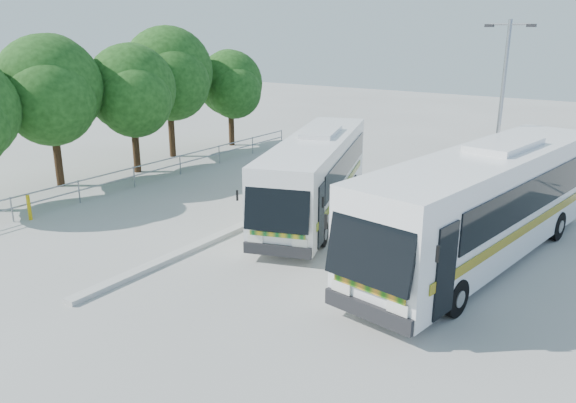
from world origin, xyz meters
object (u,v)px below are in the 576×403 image
Objects in this scene: tree_far_e at (231,83)px; coach_main at (316,173)px; tree_far_c at (132,89)px; lamppost at (501,110)px; bollard at (29,207)px; coach_adjacent at (484,203)px; tree_far_d at (169,72)px; tree_far_b at (50,88)px.

tree_far_e is 0.53× the size of coach_main.
lamppost is at bearing 12.04° from tree_far_c.
coach_main is 11.23m from bollard.
tree_far_e is at bearing 123.80° from coach_main.
coach_adjacent reaches higher than bollard.
tree_far_e is (0.68, 4.50, -0.93)m from tree_far_d.
tree_far_b is at bearing -157.12° from lamppost.
tree_far_e is at bearing 93.54° from tree_far_c.
bollard is at bearing -72.26° from tree_far_c.
coach_main is (12.32, -4.28, -3.14)m from tree_far_d.
lamppost is (16.89, 3.60, -0.13)m from tree_far_c.
coach_main is at bearing 38.73° from bollard.
tree_far_d reaches higher than coach_adjacent.
tree_far_d is 18.10m from lamppost.
tree_far_c is at bearing -86.46° from tree_far_e.
tree_far_e is 18.00m from lamppost.
tree_far_b is 1.07× the size of tree_far_c.
coach_main is at bearing -143.98° from lamppost.
tree_far_b is 4.01m from tree_far_c.
coach_main is at bearing -37.05° from tree_far_e.
tree_far_d is at bearing 107.83° from tree_far_c.
tree_far_c is 0.50× the size of coach_adjacent.
tree_far_e is 5.93× the size of bollard.
tree_far_c is at bearing -72.17° from tree_far_d.
coach_main is at bearing -19.18° from tree_far_d.
coach_main is at bearing -3.01° from tree_far_c.
tree_far_d is (-0.30, 7.60, 0.25)m from tree_far_b.
tree_far_b is 19.31m from lamppost.
tree_far_d is at bearing 107.77° from bollard.
tree_far_c is (0.89, 3.90, -0.31)m from tree_far_b.
tree_far_c is at bearing 77.09° from tree_far_b.
tree_far_b is at bearing -91.83° from tree_far_e.
bollard is (-14.47, -11.17, -3.62)m from lamppost.
tree_far_b is at bearing -164.59° from coach_adjacent.
tree_far_b is 0.93× the size of lamppost.
tree_far_b is 6.40m from bollard.
tree_far_b is 0.54× the size of coach_adjacent.
coach_adjacent is (19.19, -5.35, -2.90)m from tree_far_d.
tree_far_b is 6.97× the size of bollard.
coach_main is 1.49× the size of lamppost.
tree_far_b is 0.63× the size of coach_main.
bollard is at bearing -150.58° from coach_adjacent.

